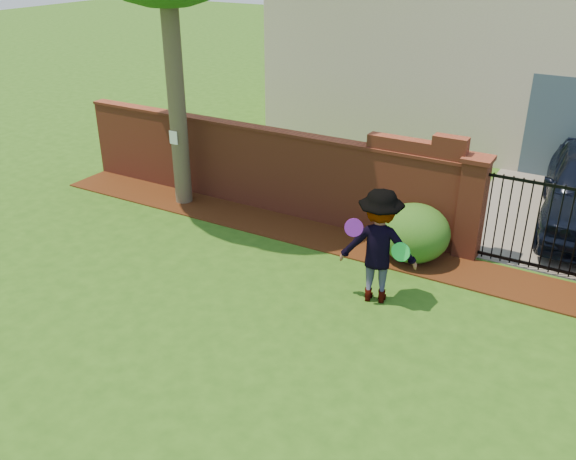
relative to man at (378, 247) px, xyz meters
The scene contains 12 objects.
ground 2.54m from the man, 131.40° to the right, with size 80.00×80.00×0.01m, color #285314.
mulch_bed 3.10m from the man, 148.04° to the left, with size 11.10×1.08×0.03m, color #341709.
brick_wall 4.21m from the man, 148.02° to the left, with size 8.70×0.31×2.16m.
pillar_left 2.38m from the man, 69.38° to the left, with size 0.50×0.50×1.88m.
iron_gate 2.96m from the man, 48.98° to the left, with size 1.78×0.03×1.60m.
driveway 6.59m from the man, 72.71° to the left, with size 3.20×8.00×0.01m, color slate.
house 10.48m from the man, 93.12° to the left, with size 12.40×6.40×6.30m.
paper_notice 5.39m from the man, 164.42° to the left, with size 0.20×0.01×0.28m, color white.
shrub_left 1.66m from the man, 88.42° to the left, with size 1.26×1.26×1.03m, color #1A5118.
man is the anchor object (origin of this frame).
frisbee_purple 0.57m from the man, 135.10° to the right, with size 0.28×0.28×0.03m, color purple.
frisbee_green 0.39m from the man, ahead, with size 0.30×0.30×0.03m, color #1BCF4E.
Camera 1 is at (4.59, -6.22, 5.27)m, focal length 38.53 mm.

